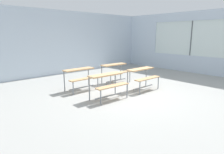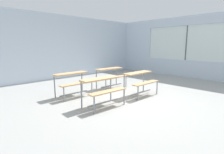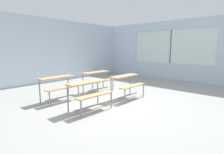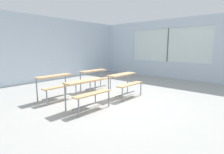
% 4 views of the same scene
% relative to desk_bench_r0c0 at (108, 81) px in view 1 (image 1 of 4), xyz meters
% --- Properties ---
extents(ground, '(10.00, 9.00, 0.05)m').
position_rel_desk_bench_r0c0_xyz_m(ground, '(0.89, -0.08, -0.59)').
color(ground, '#9E9E99').
extents(wall_back, '(10.00, 0.12, 3.00)m').
position_rel_desk_bench_r0c0_xyz_m(wall_back, '(0.89, 4.42, 0.94)').
color(wall_back, silver).
rests_on(wall_back, ground).
extents(wall_right, '(0.12, 9.00, 3.00)m').
position_rel_desk_bench_r0c0_xyz_m(wall_right, '(5.89, -0.21, 0.88)').
color(wall_right, silver).
rests_on(wall_right, ground).
extents(desk_bench_r0c0, '(1.12, 0.63, 0.74)m').
position_rel_desk_bench_r0c0_xyz_m(desk_bench_r0c0, '(0.00, 0.00, 0.00)').
color(desk_bench_r0c0, tan).
rests_on(desk_bench_r0c0, ground).
extents(desk_bench_r0c1, '(1.11, 0.60, 0.74)m').
position_rel_desk_bench_r0c0_xyz_m(desk_bench_r0c1, '(1.54, -0.07, 0.00)').
color(desk_bench_r0c1, tan).
rests_on(desk_bench_r0c1, ground).
extents(desk_bench_r1c0, '(1.10, 0.60, 0.74)m').
position_rel_desk_bench_r0c0_xyz_m(desk_bench_r1c0, '(-0.08, 1.33, 0.00)').
color(desk_bench_r1c0, tan).
rests_on(desk_bench_r1c0, ground).
extents(desk_bench_r1c1, '(1.12, 0.64, 0.74)m').
position_rel_desk_bench_r0c0_xyz_m(desk_bench_r1c1, '(1.54, 1.30, 0.00)').
color(desk_bench_r1c1, tan).
rests_on(desk_bench_r1c1, ground).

